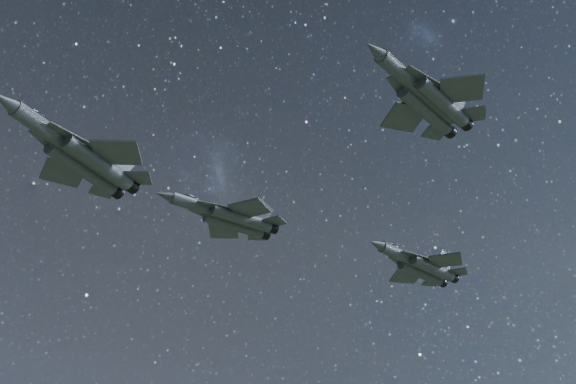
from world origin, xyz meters
TOP-DOWN VIEW (x-y plane):
  - jet_lead at (-22.36, 6.49)m, footprint 17.32×11.39m
  - jet_left at (-1.40, 13.75)m, footprint 16.50×11.64m
  - jet_right at (1.30, -15.82)m, footprint 16.14×11.11m
  - jet_slot at (20.98, 4.10)m, footprint 15.95×11.22m

SIDE VIEW (x-z plane):
  - jet_lead at x=-22.36m, z-range 137.48..141.92m
  - jet_slot at x=20.98m, z-range 137.89..141.92m
  - jet_left at x=-1.40m, z-range 141.50..145.67m
  - jet_right at x=1.30m, z-range 141.81..145.86m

